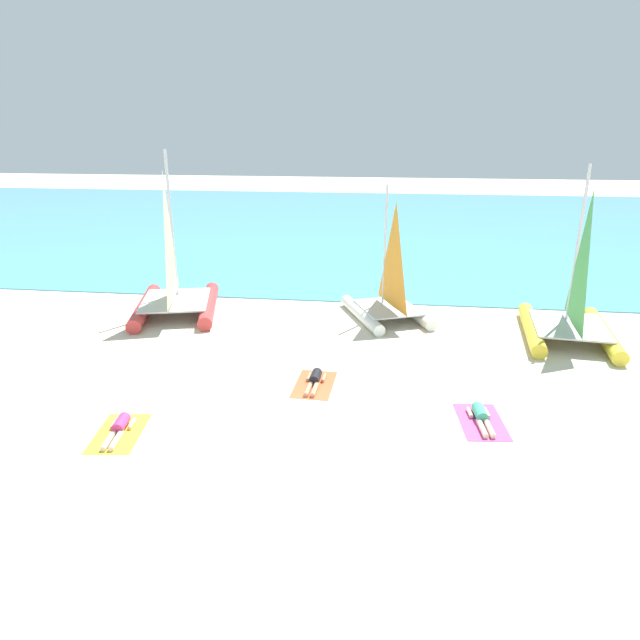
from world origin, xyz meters
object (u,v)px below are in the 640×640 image
at_px(sunbather_left, 119,427).
at_px(sailboat_white, 388,300).
at_px(towel_middle, 314,384).
at_px(sailboat_yellow, 571,316).
at_px(sunbather_middle, 315,380).
at_px(towel_right, 481,422).
at_px(sunbather_right, 481,416).
at_px(sailboat_red, 175,291).
at_px(towel_left, 119,433).

bearing_deg(sunbather_left, sailboat_white, 47.93).
bearing_deg(sailboat_white, towel_middle, -130.77).
height_order(sailboat_yellow, sunbather_left, sailboat_yellow).
xyz_separation_m(sunbather_middle, towel_right, (4.51, -1.66, -0.13)).
xyz_separation_m(sunbather_left, towel_middle, (4.40, 3.23, -0.13)).
distance_m(sailboat_white, sunbather_right, 8.13).
bearing_deg(towel_middle, sailboat_red, 138.01).
bearing_deg(towel_left, sunbather_middle, 37.48).
height_order(sunbather_left, towel_right, sunbather_left).
bearing_deg(sunbather_left, towel_middle, 28.50).
height_order(sailboat_white, sunbather_middle, sailboat_white).
bearing_deg(towel_middle, sunbather_middle, 87.88).
height_order(sailboat_yellow, sunbather_middle, sailboat_yellow).
relative_size(towel_left, sunbather_middle, 1.21).
xyz_separation_m(towel_middle, towel_right, (4.51, -1.59, 0.00)).
bearing_deg(sailboat_red, sunbather_left, -92.06).
bearing_deg(towel_left, sailboat_white, 55.98).
height_order(towel_left, sunbather_right, sunbather_right).
relative_size(sailboat_yellow, sunbather_left, 3.80).
bearing_deg(sailboat_yellow, sunbather_middle, -144.59).
distance_m(sunbather_left, sunbather_middle, 5.50).
bearing_deg(sailboat_yellow, sailboat_red, -177.60).
relative_size(sunbather_left, towel_middle, 0.82).
height_order(sailboat_yellow, towel_right, sailboat_yellow).
relative_size(towel_left, towel_right, 1.00).
distance_m(sailboat_red, sunbather_right, 13.07).
xyz_separation_m(sailboat_white, towel_middle, (-2.01, -6.18, -0.75)).
bearing_deg(sunbather_middle, sunbather_right, -17.37).
xyz_separation_m(sunbather_middle, sunbather_right, (4.51, -1.59, 0.00)).
height_order(towel_left, sunbather_left, sunbather_left).
distance_m(sailboat_yellow, sunbather_right, 7.36).
distance_m(towel_left, towel_right, 9.06).
relative_size(towel_left, sunbather_left, 1.21).
bearing_deg(sailboat_white, sunbather_right, -94.80).
xyz_separation_m(sailboat_red, towel_left, (1.96, -9.01, -0.93)).
distance_m(sunbather_left, towel_middle, 5.46).
xyz_separation_m(sailboat_white, sunbather_middle, (-2.01, -6.12, -0.62)).
bearing_deg(sunbather_middle, towel_middle, -90.00).
bearing_deg(towel_left, sailboat_yellow, 32.17).
height_order(sailboat_yellow, towel_left, sailboat_yellow).
bearing_deg(towel_left, towel_middle, 36.94).
distance_m(sailboat_red, sunbather_left, 9.19).
distance_m(sunbather_left, towel_right, 9.06).
height_order(sunbather_middle, sunbather_right, same).
relative_size(sunbather_left, sunbather_middle, 1.00).
xyz_separation_m(towel_left, sunbather_right, (8.89, 1.77, 0.13)).
xyz_separation_m(towel_middle, sunbather_right, (4.51, -1.53, 0.13)).
distance_m(towel_middle, sunbather_right, 4.76).
height_order(sunbather_left, towel_middle, sunbather_left).
bearing_deg(sunbather_right, towel_left, -174.09).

